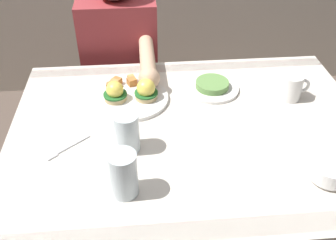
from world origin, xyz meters
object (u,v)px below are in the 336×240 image
eggs_benedict_plate (131,94)px  fork (65,148)px  water_glass_far (127,135)px  fruit_bowl (330,170)px  water_glass_extra (124,176)px  diner_person (121,65)px  dining_table (191,152)px  side_plate (212,87)px  coffee_mug (292,86)px

eggs_benedict_plate → fork: bearing=-129.7°
water_glass_far → fruit_bowl: bearing=-17.0°
water_glass_extra → diner_person: 0.87m
eggs_benedict_plate → diner_person: 0.44m
dining_table → water_glass_extra: water_glass_extra is taller
water_glass_far → side_plate: water_glass_far is taller
water_glass_extra → side_plate: bearing=55.9°
fruit_bowl → water_glass_extra: water_glass_extra is taller
fruit_bowl → side_plate: bearing=117.4°
eggs_benedict_plate → side_plate: (0.30, 0.04, -0.01)m
dining_table → water_glass_far: water_glass_far is taller
dining_table → coffee_mug: size_ratio=10.79×
fork → eggs_benedict_plate: bearing=50.3°
coffee_mug → fork: bearing=-164.8°
dining_table → fruit_bowl: size_ratio=10.00×
dining_table → fruit_bowl: bearing=-35.6°
fork → water_glass_far: size_ratio=1.02×
water_glass_extra → fruit_bowl: bearing=0.3°
eggs_benedict_plate → fork: size_ratio=2.06×
dining_table → diner_person: 0.65m
side_plate → fork: bearing=-150.3°
side_plate → diner_person: diner_person is taller
eggs_benedict_plate → water_glass_far: water_glass_far is taller
eggs_benedict_plate → diner_person: (-0.05, 0.42, -0.11)m
water_glass_far → diner_person: size_ratio=0.11×
dining_table → coffee_mug: (0.38, 0.15, 0.16)m
eggs_benedict_plate → water_glass_extra: bearing=-93.0°
fruit_bowl → coffee_mug: (0.02, 0.40, 0.02)m
dining_table → eggs_benedict_plate: 0.30m
dining_table → fruit_bowl: 0.46m
coffee_mug → water_glass_far: (-0.59, -0.23, 0.00)m
dining_table → water_glass_far: bearing=-158.9°
dining_table → diner_person: size_ratio=1.05×
fruit_bowl → fork: 0.78m
fruit_bowl → water_glass_far: bearing=163.0°
diner_person → water_glass_far: bearing=-87.1°
fork → water_glass_far: (0.19, -0.01, 0.05)m
eggs_benedict_plate → fruit_bowl: 0.70m
diner_person → dining_table: bearing=-67.8°
dining_table → side_plate: 0.28m
coffee_mug → water_glass_extra: 0.72m
fruit_bowl → coffee_mug: coffee_mug is taller
eggs_benedict_plate → fork: 0.33m
coffee_mug → side_plate: (-0.27, 0.08, -0.04)m
eggs_benedict_plate → water_glass_extra: 0.44m
fruit_bowl → water_glass_extra: (-0.57, -0.00, 0.03)m
dining_table → water_glass_extra: bearing=-130.4°
fruit_bowl → fork: fruit_bowl is taller
coffee_mug → water_glass_extra: water_glass_extra is taller
fruit_bowl → side_plate: size_ratio=0.60×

